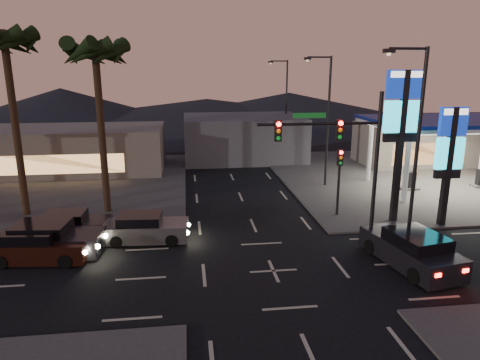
{
  "coord_description": "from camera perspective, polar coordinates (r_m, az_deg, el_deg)",
  "views": [
    {
      "loc": [
        -3.78,
        -17.69,
        8.97
      ],
      "look_at": [
        -0.89,
        5.33,
        3.0
      ],
      "focal_mm": 32.0,
      "sensor_mm": 36.0,
      "label": 1
    }
  ],
  "objects": [
    {
      "name": "ground",
      "position": [
        20.19,
        4.49,
        -12.0
      ],
      "size": [
        140.0,
        140.0,
        0.0
      ],
      "primitive_type": "plane",
      "color": "black",
      "rests_on": "ground"
    },
    {
      "name": "corner_lot_ne",
      "position": [
        40.07,
        22.64,
        0.46
      ],
      "size": [
        24.0,
        24.0,
        0.12
      ],
      "primitive_type": "cube",
      "color": "#47443F",
      "rests_on": "ground"
    },
    {
      "name": "corner_lot_nw",
      "position": [
        36.93,
        -26.24,
        -1.05
      ],
      "size": [
        24.0,
        24.0,
        0.12
      ],
      "primitive_type": "cube",
      "color": "#47443F",
      "rests_on": "ground"
    },
    {
      "name": "gas_station",
      "position": [
        35.88,
        26.54,
        6.71
      ],
      "size": [
        12.2,
        8.2,
        5.47
      ],
      "color": "silver",
      "rests_on": "ground"
    },
    {
      "name": "convenience_store",
      "position": [
        44.94,
        22.0,
        4.46
      ],
      "size": [
        10.0,
        6.0,
        4.0
      ],
      "primitive_type": "cube",
      "color": "#726B5B",
      "rests_on": "ground"
    },
    {
      "name": "pylon_sign_tall",
      "position": [
        26.36,
        20.85,
        7.89
      ],
      "size": [
        2.2,
        0.35,
        9.0
      ],
      "color": "black",
      "rests_on": "ground"
    },
    {
      "name": "pylon_sign_short",
      "position": [
        27.01,
        26.2,
        3.76
      ],
      "size": [
        1.6,
        0.35,
        7.0
      ],
      "color": "black",
      "rests_on": "ground"
    },
    {
      "name": "traffic_signal_mast",
      "position": [
        21.4,
        13.61,
        3.95
      ],
      "size": [
        6.1,
        0.39,
        8.0
      ],
      "color": "black",
      "rests_on": "ground"
    },
    {
      "name": "pedestal_signal",
      "position": [
        27.04,
        13.11,
        1.13
      ],
      "size": [
        0.32,
        0.39,
        4.3
      ],
      "color": "black",
      "rests_on": "ground"
    },
    {
      "name": "streetlight_near",
      "position": [
        21.72,
        22.16,
        4.75
      ],
      "size": [
        2.14,
        0.25,
        10.0
      ],
      "color": "black",
      "rests_on": "ground"
    },
    {
      "name": "streetlight_mid",
      "position": [
        33.56,
        11.37,
        8.59
      ],
      "size": [
        2.14,
        0.25,
        10.0
      ],
      "color": "black",
      "rests_on": "ground"
    },
    {
      "name": "streetlight_far",
      "position": [
        47.01,
        5.95,
        10.39
      ],
      "size": [
        2.14,
        0.25,
        10.0
      ],
      "color": "black",
      "rests_on": "ground"
    },
    {
      "name": "palm_a",
      "position": [
        27.69,
        -18.66,
        14.65
      ],
      "size": [
        4.41,
        4.41,
        10.86
      ],
      "color": "black",
      "rests_on": "ground"
    },
    {
      "name": "palm_b",
      "position": [
        29.06,
        -28.77,
        14.7
      ],
      "size": [
        4.41,
        4.41,
        11.46
      ],
      "color": "black",
      "rests_on": "ground"
    },
    {
      "name": "building_far_west",
      "position": [
        41.57,
        -21.33,
        3.79
      ],
      "size": [
        16.0,
        8.0,
        4.0
      ],
      "primitive_type": "cube",
      "color": "#726B5B",
      "rests_on": "ground"
    },
    {
      "name": "building_far_mid",
      "position": [
        44.58,
        0.37,
        5.7
      ],
      "size": [
        12.0,
        9.0,
        4.4
      ],
      "primitive_type": "cube",
      "color": "#4C4C51",
      "rests_on": "ground"
    },
    {
      "name": "hill_left",
      "position": [
        80.75,
        -22.68,
        9.11
      ],
      "size": [
        40.0,
        40.0,
        6.0
      ],
      "primitive_type": "cone",
      "color": "black",
      "rests_on": "ground"
    },
    {
      "name": "hill_right",
      "position": [
        80.19,
        6.5,
        9.72
      ],
      "size": [
        50.0,
        50.0,
        5.0
      ],
      "primitive_type": "cone",
      "color": "black",
      "rests_on": "ground"
    },
    {
      "name": "hill_center",
      "position": [
        78.09,
        -4.42,
        9.28
      ],
      "size": [
        60.0,
        60.0,
        4.0
      ],
      "primitive_type": "cone",
      "color": "black",
      "rests_on": "ground"
    },
    {
      "name": "car_lane_a_front",
      "position": [
        23.43,
        -24.15,
        -7.35
      ],
      "size": [
        5.32,
        2.56,
        1.69
      ],
      "color": "black",
      "rests_on": "ground"
    },
    {
      "name": "car_lane_a_mid",
      "position": [
        23.03,
        -25.25,
        -7.99
      ],
      "size": [
        4.94,
        2.4,
        1.57
      ],
      "color": "black",
      "rests_on": "ground"
    },
    {
      "name": "car_lane_b_front",
      "position": [
        23.74,
        -12.58,
        -6.33
      ],
      "size": [
        4.71,
        2.18,
        1.5
      ],
      "color": "#555457",
      "rests_on": "ground"
    },
    {
      "name": "car_lane_b_mid",
      "position": [
        25.45,
        -21.73,
        -5.67
      ],
      "size": [
        4.49,
        1.98,
        1.45
      ],
      "color": "black",
      "rests_on": "ground"
    },
    {
      "name": "suv_station",
      "position": [
        21.83,
        21.87,
        -8.64
      ],
      "size": [
        3.07,
        5.47,
        1.73
      ],
      "color": "black",
      "rests_on": "ground"
    }
  ]
}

